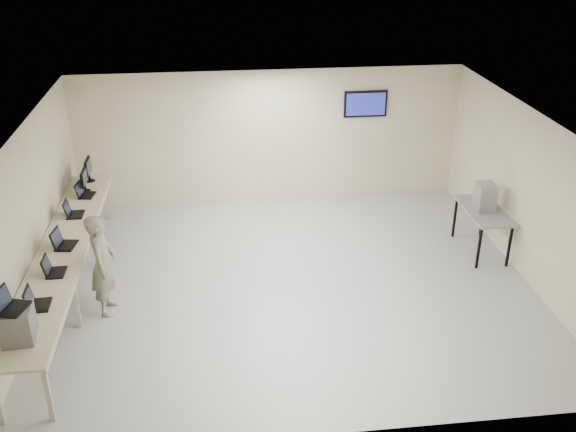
{
  "coord_description": "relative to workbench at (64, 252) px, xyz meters",
  "views": [
    {
      "loc": [
        -1.12,
        -9.21,
        5.76
      ],
      "look_at": [
        0.0,
        0.2,
        1.15
      ],
      "focal_mm": 40.0,
      "sensor_mm": 36.0,
      "label": 1
    }
  ],
  "objects": [
    {
      "name": "laptop_4",
      "position": [
        -0.01,
        2.0,
        0.14
      ],
      "size": [
        0.33,
        0.38,
        0.27
      ],
      "rotation": [
        0.0,
        0.0,
        -0.14
      ],
      "color": "black",
      "rests_on": "workbench"
    },
    {
      "name": "laptop_3",
      "position": [
        -0.07,
        1.18,
        0.15
      ],
      "size": [
        0.3,
        0.36,
        0.28
      ],
      "rotation": [
        0.0,
        0.0,
        0.01
      ],
      "color": "black",
      "rests_on": "workbench"
    },
    {
      "name": "monitor_far",
      "position": [
        -0.01,
        2.72,
        0.35
      ],
      "size": [
        0.2,
        0.46,
        0.45
      ],
      "color": "black",
      "rests_on": "workbench"
    },
    {
      "name": "laptop_1",
      "position": [
        -0.0,
        -0.79,
        0.14
      ],
      "size": [
        0.29,
        0.35,
        0.27
      ],
      "rotation": [
        0.0,
        0.0,
        -0.01
      ],
      "color": "black",
      "rests_on": "workbench"
    },
    {
      "name": "equipment_box",
      "position": [
        -0.06,
        -2.37,
        0.3
      ],
      "size": [
        0.41,
        0.46,
        0.44
      ],
      "primitive_type": "cube",
      "rotation": [
        0.0,
        0.0,
        0.08
      ],
      "color": "slate",
      "rests_on": "workbench"
    },
    {
      "name": "storage_bins",
      "position": [
        7.17,
        0.68,
        0.26
      ],
      "size": [
        0.32,
        0.35,
        0.5
      ],
      "color": "#969696",
      "rests_on": "side_table"
    },
    {
      "name": "side_table",
      "position": [
        7.19,
        0.68,
        -0.06
      ],
      "size": [
        0.65,
        1.4,
        0.84
      ],
      "color": "gray",
      "rests_on": "ground"
    },
    {
      "name": "laptop_on_box",
      "position": [
        -0.12,
        -2.37,
        0.59
      ],
      "size": [
        0.4,
        0.43,
        0.29
      ],
      "rotation": [
        0.0,
        0.0,
        -0.29
      ],
      "color": "black",
      "rests_on": "equipment_box"
    },
    {
      "name": "soldier",
      "position": [
        0.67,
        -0.49,
        0.0
      ],
      "size": [
        0.42,
        0.62,
        1.66
      ],
      "primitive_type": "imported",
      "rotation": [
        0.0,
        0.0,
        1.53
      ],
      "color": "#636853",
      "rests_on": "ground"
    },
    {
      "name": "workbench",
      "position": [
        0.0,
        0.0,
        0.0
      ],
      "size": [
        0.76,
        6.0,
        0.9
      ],
      "color": "beige",
      "rests_on": "ground"
    },
    {
      "name": "monitor_near",
      "position": [
        -0.01,
        2.22,
        0.33
      ],
      "size": [
        0.19,
        0.42,
        0.42
      ],
      "color": "black",
      "rests_on": "workbench"
    },
    {
      "name": "laptop_2",
      "position": [
        -0.02,
        0.04,
        0.15
      ],
      "size": [
        0.36,
        0.42,
        0.3
      ],
      "rotation": [
        0.0,
        0.0,
        -0.15
      ],
      "color": "black",
      "rests_on": "workbench"
    },
    {
      "name": "laptop_0",
      "position": [
        -0.04,
        -1.64,
        0.15
      ],
      "size": [
        0.3,
        0.37,
        0.28
      ],
      "rotation": [
        0.0,
        0.0,
        0.04
      ],
      "color": "black",
      "rests_on": "workbench"
    },
    {
      "name": "room",
      "position": [
        3.62,
        0.06,
        0.58
      ],
      "size": [
        8.01,
        7.01,
        2.81
      ],
      "color": "#B0B0B0",
      "rests_on": "ground"
    }
  ]
}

